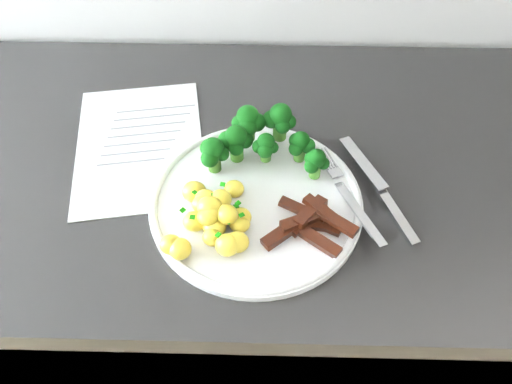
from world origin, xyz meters
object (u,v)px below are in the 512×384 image
plate (256,201)px  fork (351,198)px  counter (255,294)px  beef_strips (310,222)px  recipe_paper (140,144)px  knife (387,200)px  potatoes (212,218)px  broccoli (259,136)px

plate → fork: size_ratio=1.69×
counter → beef_strips: (0.08, -0.13, 0.48)m
recipe_paper → beef_strips: 0.31m
recipe_paper → beef_strips: (0.27, -0.16, 0.02)m
fork → knife: fork is taller
counter → knife: 0.51m
beef_strips → knife: 0.13m
knife → recipe_paper: bearing=163.7°
potatoes → recipe_paper: bearing=129.0°
potatoes → fork: bearing=13.2°
recipe_paper → fork: size_ratio=1.71×
counter → plate: bearing=-87.4°
counter → broccoli: 0.51m
fork → knife: (0.05, 0.01, -0.01)m
counter → fork: bearing=-31.6°
plate → fork: fork is taller
plate → broccoli: broccoli is taller
potatoes → fork: 0.20m
recipe_paper → potatoes: potatoes is taller
plate → beef_strips: 0.09m
counter → broccoli: bearing=23.0°
recipe_paper → plate: size_ratio=1.01×
potatoes → beef_strips: bearing=0.9°
potatoes → fork: (0.19, 0.05, -0.01)m
potatoes → knife: bearing=11.8°
recipe_paper → fork: bearing=-19.8°
plate → potatoes: bearing=-142.3°
counter → potatoes: bearing=-112.8°
recipe_paper → broccoli: size_ratio=1.64×
fork → beef_strips: bearing=-143.9°
recipe_paper → fork: 0.35m
plate → potatoes: 0.08m
counter → recipe_paper: bearing=170.4°
broccoli → beef_strips: size_ratio=1.44×
counter → fork: fork is taller
plate → beef_strips: bearing=-30.0°
broccoli → potatoes: (-0.06, -0.13, -0.02)m
beef_strips → knife: (0.11, 0.05, -0.01)m
counter → beef_strips: bearing=-58.4°
knife → beef_strips: bearing=-156.4°
knife → fork: bearing=-173.6°
plate → fork: 0.14m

